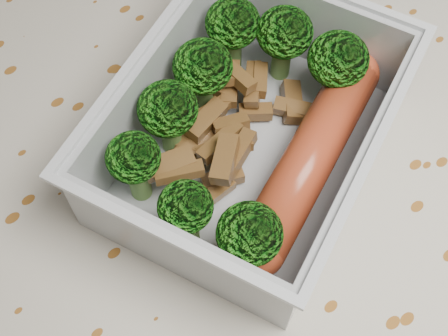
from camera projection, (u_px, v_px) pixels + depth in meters
dining_table at (235, 241)px, 0.48m from camera, size 1.40×0.90×0.75m
tablecloth at (236, 214)px, 0.43m from camera, size 1.46×0.96×0.19m
lunch_container at (249, 138)px, 0.39m from camera, size 0.24×0.21×0.07m
broccoli_florets at (233, 101)px, 0.38m from camera, size 0.18×0.15×0.06m
meat_pile at (225, 127)px, 0.40m from camera, size 0.13×0.08×0.03m
sausage at (311, 156)px, 0.38m from camera, size 0.16×0.08×0.03m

